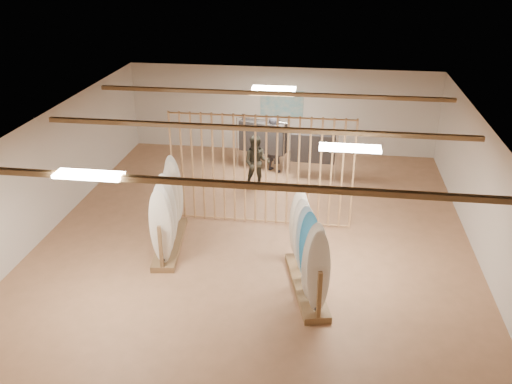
# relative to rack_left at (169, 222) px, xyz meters

# --- Properties ---
(floor) EXTENTS (12.00, 12.00, 0.00)m
(floor) POSITION_rel_rack_left_xyz_m (1.91, 0.66, -0.63)
(floor) COLOR #A97651
(floor) RESTS_ON ground
(ceiling) EXTENTS (12.00, 12.00, 0.00)m
(ceiling) POSITION_rel_rack_left_xyz_m (1.91, 0.66, 2.17)
(ceiling) COLOR #9C9A94
(ceiling) RESTS_ON ground
(wall_back) EXTENTS (12.00, 0.00, 12.00)m
(wall_back) POSITION_rel_rack_left_xyz_m (1.91, 6.66, 0.77)
(wall_back) COLOR beige
(wall_back) RESTS_ON ground
(wall_front) EXTENTS (12.00, 0.00, 12.00)m
(wall_front) POSITION_rel_rack_left_xyz_m (1.91, -5.34, 0.77)
(wall_front) COLOR beige
(wall_front) RESTS_ON ground
(wall_left) EXTENTS (0.00, 12.00, 12.00)m
(wall_left) POSITION_rel_rack_left_xyz_m (-3.09, 0.66, 0.77)
(wall_left) COLOR beige
(wall_left) RESTS_ON ground
(wall_right) EXTENTS (0.00, 12.00, 12.00)m
(wall_right) POSITION_rel_rack_left_xyz_m (6.91, 0.66, 0.77)
(wall_right) COLOR beige
(wall_right) RESTS_ON ground
(ceiling_slats) EXTENTS (9.50, 6.12, 0.10)m
(ceiling_slats) POSITION_rel_rack_left_xyz_m (1.91, 0.66, 2.09)
(ceiling_slats) COLOR brown
(ceiling_slats) RESTS_ON ground
(light_panels) EXTENTS (1.20, 0.35, 0.06)m
(light_panels) POSITION_rel_rack_left_xyz_m (1.91, 0.66, 2.11)
(light_panels) COLOR white
(light_panels) RESTS_ON ground
(bamboo_partition) EXTENTS (4.45, 0.05, 2.78)m
(bamboo_partition) POSITION_rel_rack_left_xyz_m (1.91, 1.46, 0.77)
(bamboo_partition) COLOR tan
(bamboo_partition) RESTS_ON ground
(poster) EXTENTS (1.40, 0.03, 0.90)m
(poster) POSITION_rel_rack_left_xyz_m (1.91, 6.64, 0.97)
(poster) COLOR teal
(poster) RESTS_ON ground
(rack_left) EXTENTS (0.81, 2.34, 1.85)m
(rack_left) POSITION_rel_rack_left_xyz_m (0.00, 0.00, 0.00)
(rack_left) COLOR brown
(rack_left) RESTS_ON floor
(rack_right) EXTENTS (1.06, 2.37, 1.86)m
(rack_right) POSITION_rel_rack_left_xyz_m (3.21, -1.26, 0.01)
(rack_right) COLOR brown
(rack_right) RESTS_ON floor
(clothing_rack_a) EXTENTS (1.48, 0.74, 1.64)m
(clothing_rack_a) POSITION_rel_rack_left_xyz_m (1.52, 4.89, 0.43)
(clothing_rack_a) COLOR silver
(clothing_rack_a) RESTS_ON floor
(clothing_rack_b) EXTENTS (1.37, 0.42, 1.47)m
(clothing_rack_b) POSITION_rel_rack_left_xyz_m (3.06, 4.44, 0.33)
(clothing_rack_b) COLOR silver
(clothing_rack_b) RESTS_ON floor
(shopper_a) EXTENTS (0.88, 0.82, 1.99)m
(shopper_a) POSITION_rel_rack_left_xyz_m (1.87, 4.82, 0.36)
(shopper_a) COLOR black
(shopper_a) RESTS_ON floor
(shopper_b) EXTENTS (0.89, 0.71, 1.77)m
(shopper_b) POSITION_rel_rack_left_xyz_m (1.53, 3.48, 0.25)
(shopper_b) COLOR #353429
(shopper_b) RESTS_ON floor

